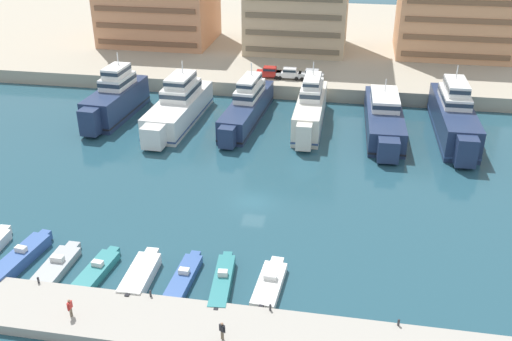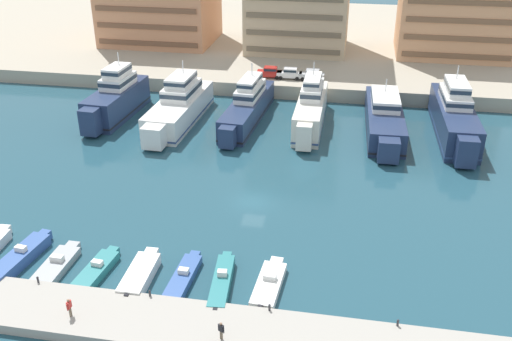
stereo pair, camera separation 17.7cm
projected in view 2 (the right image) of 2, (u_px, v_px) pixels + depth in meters
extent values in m
plane|color=#234C5B|center=(253.00, 201.00, 62.55)|extent=(400.00, 400.00, 0.00)
cube|color=#ADA38E|center=(311.00, 39.00, 121.35)|extent=(180.00, 70.00, 2.26)
cube|color=#A8A399|center=(205.00, 329.00, 44.14)|extent=(120.00, 5.63, 0.89)
cube|color=navy|center=(117.00, 102.00, 84.20)|extent=(5.21, 14.28, 4.24)
cube|color=navy|center=(91.00, 122.00, 77.24)|extent=(2.52, 2.32, 3.61)
cube|color=black|center=(118.00, 111.00, 84.83)|extent=(5.26, 14.42, 0.24)
cube|color=white|center=(118.00, 81.00, 83.77)|extent=(3.75, 6.09, 1.63)
cube|color=#233342|center=(118.00, 80.00, 83.70)|extent=(3.80, 6.15, 0.59)
cube|color=white|center=(117.00, 71.00, 83.07)|extent=(2.93, 4.75, 1.42)
cube|color=#233342|center=(117.00, 70.00, 83.01)|extent=(2.96, 4.80, 0.51)
cylinder|color=silver|center=(118.00, 58.00, 83.10)|extent=(0.16, 0.16, 1.80)
cube|color=navy|center=(139.00, 92.00, 91.09)|extent=(3.75, 1.13, 0.20)
cube|color=white|center=(180.00, 110.00, 82.55)|extent=(5.71, 17.92, 3.41)
cube|color=white|center=(154.00, 137.00, 73.84)|extent=(2.85, 2.61, 2.90)
cube|color=#334C7F|center=(180.00, 117.00, 83.06)|extent=(5.77, 18.10, 0.24)
cube|color=white|center=(182.00, 90.00, 82.54)|extent=(4.20, 7.60, 1.72)
cube|color=#233342|center=(181.00, 89.00, 82.46)|extent=(4.25, 7.68, 0.62)
cube|color=white|center=(181.00, 80.00, 81.83)|extent=(3.27, 5.93, 1.40)
cube|color=#233342|center=(181.00, 79.00, 81.76)|extent=(3.31, 5.99, 0.50)
cylinder|color=silver|center=(183.00, 67.00, 82.07)|extent=(0.16, 0.16, 1.80)
cube|color=white|center=(199.00, 94.00, 90.99)|extent=(4.28, 1.07, 0.20)
cube|color=navy|center=(248.00, 110.00, 82.78)|extent=(5.01, 18.82, 3.21)
cube|color=navy|center=(227.00, 137.00, 74.00)|extent=(2.16, 1.99, 2.73)
cube|color=black|center=(248.00, 117.00, 83.25)|extent=(5.06, 19.01, 0.24)
cube|color=white|center=(250.00, 91.00, 82.87)|extent=(3.43, 8.00, 1.65)
cube|color=#233342|center=(250.00, 90.00, 82.80)|extent=(3.47, 8.08, 0.59)
cube|color=white|center=(250.00, 82.00, 82.21)|extent=(2.68, 6.24, 1.24)
cube|color=#233342|center=(250.00, 81.00, 82.16)|extent=(2.71, 6.30, 0.44)
cylinder|color=silver|center=(252.00, 69.00, 82.53)|extent=(0.16, 0.16, 1.80)
cube|color=navy|center=(263.00, 93.00, 91.52)|extent=(3.20, 1.12, 0.20)
cube|color=silver|center=(311.00, 112.00, 81.12)|extent=(3.64, 16.66, 3.98)
cube|color=silver|center=(304.00, 137.00, 73.07)|extent=(1.99, 1.81, 3.38)
cube|color=#334C7F|center=(310.00, 120.00, 81.71)|extent=(3.68, 16.82, 0.24)
cube|color=white|center=(312.00, 90.00, 80.93)|extent=(2.83, 7.00, 1.65)
cube|color=#233342|center=(312.00, 89.00, 80.85)|extent=(2.87, 7.07, 0.59)
cube|color=white|center=(313.00, 81.00, 80.29)|extent=(2.21, 5.46, 1.16)
cube|color=#233342|center=(313.00, 80.00, 80.23)|extent=(2.24, 5.51, 0.42)
cylinder|color=silver|center=(314.00, 68.00, 80.53)|extent=(0.16, 0.16, 1.80)
cube|color=silver|center=(315.00, 97.00, 89.21)|extent=(3.07, 0.90, 0.20)
cube|color=navy|center=(384.00, 119.00, 79.53)|extent=(5.31, 18.77, 3.26)
cube|color=navy|center=(388.00, 150.00, 70.35)|extent=(2.68, 2.45, 2.77)
cube|color=black|center=(383.00, 126.00, 80.01)|extent=(5.36, 18.95, 0.24)
cube|color=white|center=(385.00, 100.00, 79.65)|extent=(3.93, 7.93, 1.59)
cube|color=#233342|center=(385.00, 98.00, 79.58)|extent=(3.98, 8.01, 0.57)
cylinder|color=silver|center=(386.00, 85.00, 79.91)|extent=(0.16, 0.16, 1.80)
cube|color=navy|center=(380.00, 100.00, 88.46)|extent=(4.05, 1.02, 0.20)
cube|color=navy|center=(454.00, 120.00, 78.08)|extent=(4.79, 19.12, 4.19)
cube|color=navy|center=(466.00, 152.00, 68.79)|extent=(2.49, 2.27, 3.56)
cube|color=#334C7F|center=(452.00, 129.00, 78.70)|extent=(4.83, 19.32, 0.24)
cube|color=white|center=(455.00, 97.00, 78.04)|extent=(3.61, 8.06, 1.47)
cube|color=#233342|center=(455.00, 96.00, 77.98)|extent=(3.66, 8.14, 0.53)
cube|color=white|center=(457.00, 87.00, 77.37)|extent=(2.82, 6.29, 1.50)
cube|color=#233342|center=(457.00, 86.00, 77.30)|extent=(2.85, 6.35, 0.54)
cylinder|color=silver|center=(458.00, 72.00, 77.67)|extent=(0.16, 0.16, 1.80)
cube|color=navy|center=(443.00, 102.00, 87.27)|extent=(3.80, 0.97, 0.20)
cube|color=white|center=(4.00, 231.00, 56.44)|extent=(1.14, 0.94, 0.87)
cube|color=#33569E|center=(18.00, 259.00, 52.15)|extent=(2.71, 7.45, 1.10)
cube|color=#33569E|center=(45.00, 236.00, 55.57)|extent=(1.11, 0.95, 0.93)
cube|color=silver|center=(21.00, 249.00, 52.26)|extent=(1.08, 0.72, 0.47)
cube|color=#283847|center=(23.00, 246.00, 52.47)|extent=(0.93, 0.19, 0.28)
cube|color=#9EA3A8|center=(56.00, 266.00, 51.47)|extent=(2.25, 5.59, 0.71)
cube|color=#9EA3A8|center=(73.00, 246.00, 54.26)|extent=(1.20, 0.99, 0.60)
cube|color=silver|center=(57.00, 258.00, 51.55)|extent=(1.19, 0.62, 0.51)
cube|color=#283847|center=(58.00, 256.00, 51.76)|extent=(1.07, 0.10, 0.31)
cube|color=black|center=(38.00, 285.00, 48.82)|extent=(0.37, 0.29, 0.60)
cube|color=teal|center=(96.00, 271.00, 50.75)|extent=(2.36, 5.77, 0.79)
cube|color=teal|center=(113.00, 251.00, 53.47)|extent=(1.07, 0.91, 0.67)
cube|color=silver|center=(97.00, 263.00, 50.83)|extent=(1.05, 0.70, 0.44)
cube|color=#283847|center=(99.00, 261.00, 51.04)|extent=(0.90, 0.17, 0.26)
cube|color=black|center=(77.00, 291.00, 48.13)|extent=(0.39, 0.31, 0.60)
cube|color=white|center=(139.00, 276.00, 49.93)|extent=(2.21, 5.79, 1.07)
cube|color=white|center=(151.00, 254.00, 52.83)|extent=(1.18, 0.97, 0.91)
cube|color=black|center=(127.00, 297.00, 47.17)|extent=(0.36, 0.29, 0.60)
cube|color=#33569E|center=(182.00, 280.00, 49.69)|extent=(1.90, 6.70, 0.77)
cube|color=#33569E|center=(195.00, 256.00, 52.87)|extent=(0.93, 0.77, 0.66)
cube|color=silver|center=(184.00, 271.00, 49.85)|extent=(0.93, 0.63, 0.44)
cube|color=#283847|center=(185.00, 268.00, 50.06)|extent=(0.83, 0.11, 0.26)
cube|color=black|center=(168.00, 305.00, 46.58)|extent=(0.37, 0.29, 0.60)
cube|color=teal|center=(222.00, 284.00, 49.10)|extent=(2.18, 7.26, 0.95)
cube|color=teal|center=(227.00, 257.00, 52.54)|extent=(0.89, 0.76, 0.81)
cube|color=silver|center=(222.00, 273.00, 49.25)|extent=(0.88, 0.68, 0.49)
cube|color=#283847|center=(223.00, 270.00, 49.46)|extent=(0.76, 0.15, 0.29)
cube|color=black|center=(215.00, 312.00, 45.70)|extent=(0.39, 0.31, 0.60)
cube|color=white|center=(269.00, 286.00, 49.00)|extent=(2.41, 6.12, 0.75)
cube|color=white|center=(277.00, 262.00, 51.96)|extent=(1.19, 0.99, 0.64)
cube|color=silver|center=(270.00, 277.00, 49.11)|extent=(1.17, 0.67, 0.46)
cube|color=#283847|center=(270.00, 274.00, 49.32)|extent=(1.03, 0.14, 0.27)
cube|color=black|center=(260.00, 308.00, 46.18)|extent=(0.38, 0.30, 0.60)
cube|color=red|center=(270.00, 73.00, 93.89)|extent=(4.13, 1.78, 0.80)
cube|color=red|center=(271.00, 69.00, 93.53)|extent=(2.13, 1.60, 0.68)
cube|color=#1E2833|center=(271.00, 69.00, 93.53)|extent=(2.09, 1.62, 0.37)
cylinder|color=black|center=(261.00, 77.00, 93.51)|extent=(0.64, 0.23, 0.64)
cylinder|color=black|center=(262.00, 74.00, 95.01)|extent=(0.64, 0.23, 0.64)
cylinder|color=black|center=(277.00, 78.00, 93.14)|extent=(0.64, 0.23, 0.64)
cylinder|color=black|center=(278.00, 75.00, 94.63)|extent=(0.64, 0.23, 0.64)
cube|color=white|center=(289.00, 74.00, 93.36)|extent=(4.13, 1.78, 0.80)
cube|color=white|center=(290.00, 70.00, 93.00)|extent=(2.13, 1.60, 0.68)
cube|color=#1E2833|center=(290.00, 70.00, 93.00)|extent=(2.09, 1.62, 0.37)
cylinder|color=black|center=(281.00, 78.00, 92.98)|extent=(0.64, 0.23, 0.64)
cylinder|color=black|center=(282.00, 75.00, 94.48)|extent=(0.64, 0.23, 0.64)
cylinder|color=black|center=(297.00, 79.00, 92.61)|extent=(0.64, 0.23, 0.64)
cylinder|color=black|center=(298.00, 76.00, 94.10)|extent=(0.64, 0.23, 0.64)
cube|color=#B7BCC1|center=(312.00, 76.00, 92.75)|extent=(4.12, 1.76, 0.80)
cube|color=#B7BCC1|center=(313.00, 71.00, 92.38)|extent=(2.12, 1.59, 0.68)
cube|color=#1E2833|center=(313.00, 71.00, 92.38)|extent=(2.08, 1.61, 0.37)
cylinder|color=black|center=(303.00, 79.00, 92.42)|extent=(0.64, 0.23, 0.64)
cylinder|color=black|center=(304.00, 76.00, 93.90)|extent=(0.64, 0.23, 0.64)
cylinder|color=black|center=(319.00, 80.00, 91.96)|extent=(0.64, 0.23, 0.64)
cylinder|color=black|center=(320.00, 77.00, 93.44)|extent=(0.64, 0.23, 0.64)
cube|color=brown|center=(148.00, 43.00, 107.70)|extent=(19.50, 0.24, 0.90)
cube|color=brown|center=(146.00, 27.00, 106.28)|extent=(19.50, 0.24, 0.90)
cube|color=brown|center=(145.00, 10.00, 104.85)|extent=(19.50, 0.24, 0.90)
cube|color=#6D5F4B|center=(293.00, 51.00, 103.22)|extent=(17.08, 0.24, 0.90)
cube|color=#6D5F4B|center=(293.00, 34.00, 101.82)|extent=(17.08, 0.24, 0.90)
cube|color=#6D5F4B|center=(294.00, 16.00, 100.42)|extent=(17.08, 0.24, 0.90)
cube|color=tan|center=(457.00, 4.00, 102.97)|extent=(20.17, 14.31, 18.36)
cube|color=brown|center=(456.00, 56.00, 100.11)|extent=(18.56, 0.24, 0.90)
cube|color=brown|center=(459.00, 39.00, 98.71)|extent=(18.56, 0.24, 0.90)
cube|color=brown|center=(462.00, 21.00, 97.31)|extent=(18.56, 0.24, 0.90)
cube|color=brown|center=(465.00, 3.00, 95.92)|extent=(18.56, 0.24, 0.90)
cylinder|color=#7A6B56|center=(70.00, 312.00, 44.62)|extent=(0.13, 0.13, 0.80)
cylinder|color=#7A6B56|center=(71.00, 311.00, 44.76)|extent=(0.13, 0.13, 0.80)
cube|color=red|center=(69.00, 305.00, 44.37)|extent=(0.25, 0.46, 0.62)
cylinder|color=red|center=(67.00, 307.00, 44.16)|extent=(0.10, 0.10, 0.62)
cylinder|color=red|center=(71.00, 303.00, 44.63)|extent=(0.10, 0.10, 0.62)
sphere|color=#A87A5B|center=(68.00, 300.00, 44.18)|extent=(0.22, 0.22, 0.22)
cylinder|color=#7A6B56|center=(221.00, 334.00, 42.50)|extent=(0.12, 0.12, 0.76)
cylinder|color=#7A6B56|center=(222.00, 335.00, 42.42)|extent=(0.12, 0.12, 0.76)
cube|color=#232328|center=(221.00, 328.00, 42.15)|extent=(0.47, 0.38, 0.58)
cylinder|color=#232328|center=(219.00, 327.00, 42.32)|extent=(0.09, 0.09, 0.58)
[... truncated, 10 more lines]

